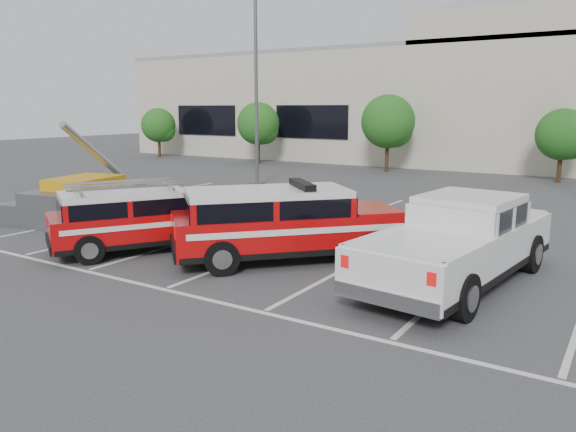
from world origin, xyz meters
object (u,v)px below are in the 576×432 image
at_px(tree_left, 260,125).
at_px(tree_mid_right, 564,136).
at_px(tree_far_left, 160,127).
at_px(ladder_suv, 139,224).
at_px(fire_chief_suv, 284,229).
at_px(convention_building, 509,98).
at_px(light_pole_left, 256,84).
at_px(white_pickup, 458,250).
at_px(tree_mid_left, 390,123).
at_px(utility_rig, 81,201).

xyz_separation_m(tree_left, tree_mid_right, (20.00, -0.00, -0.27)).
height_order(tree_far_left, tree_mid_right, same).
bearing_deg(ladder_suv, fire_chief_suv, 49.80).
bearing_deg(convention_building, tree_left, -146.95).
distance_m(tree_far_left, light_pole_left, 19.85).
bearing_deg(light_pole_left, fire_chief_suv, -51.70).
bearing_deg(white_pickup, ladder_suv, -161.20).
relative_size(tree_mid_left, utility_rig, 1.05).
xyz_separation_m(tree_far_left, utility_rig, (16.83, -20.80, -1.79)).
relative_size(white_pickup, ladder_suv, 1.29).
distance_m(tree_mid_right, utility_rig, 24.69).
distance_m(tree_left, utility_rig, 21.99).
xyz_separation_m(convention_building, utility_rig, (-8.26, -30.62, -4.01)).
height_order(tree_mid_left, tree_mid_right, tree_mid_left).
bearing_deg(tree_far_left, utility_rig, -51.02).
height_order(convention_building, tree_mid_right, convention_building).
height_order(tree_left, ladder_suv, tree_left).
relative_size(light_pole_left, utility_rig, 2.22).
relative_size(convention_building, tree_mid_left, 12.38).
height_order(fire_chief_suv, utility_rig, utility_rig).
bearing_deg(light_pole_left, tree_mid_left, 72.90).
bearing_deg(convention_building, fire_chief_suv, -88.64).
distance_m(ladder_suv, utility_rig, 5.31).
bearing_deg(ladder_suv, tree_mid_right, 101.54).
bearing_deg(utility_rig, tree_mid_right, 46.58).
bearing_deg(light_pole_left, tree_far_left, 149.29).
height_order(tree_left, white_pickup, tree_left).
height_order(tree_far_left, white_pickup, tree_far_left).
relative_size(light_pole_left, white_pickup, 1.51).
distance_m(tree_mid_left, fire_chief_suv, 22.23).
distance_m(light_pole_left, white_pickup, 17.81).
bearing_deg(tree_mid_left, tree_left, -180.00).
distance_m(tree_left, light_pole_left, 12.43).
relative_size(convention_building, tree_mid_right, 15.04).
relative_size(tree_far_left, tree_mid_right, 1.00).
bearing_deg(fire_chief_suv, tree_left, 169.97).
distance_m(tree_mid_left, utility_rig, 21.17).
relative_size(light_pole_left, fire_chief_suv, 1.75).
distance_m(fire_chief_suv, utility_rig, 9.02).
xyz_separation_m(white_pickup, utility_rig, (-13.50, 0.10, -0.09)).
bearing_deg(tree_far_left, light_pole_left, -30.71).
xyz_separation_m(tree_far_left, fire_chief_suv, (25.83, -21.34, -1.64)).
distance_m(tree_left, tree_mid_right, 20.00).
distance_m(convention_building, utility_rig, 31.97).
relative_size(tree_mid_left, ladder_suv, 0.92).
distance_m(convention_building, tree_mid_left, 11.19).
xyz_separation_m(tree_left, tree_mid_left, (10.00, 0.00, 0.27)).
xyz_separation_m(tree_left, fire_chief_suv, (15.83, -21.34, -1.91)).
height_order(fire_chief_suv, ladder_suv, fire_chief_suv).
height_order(tree_left, utility_rig, tree_left).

